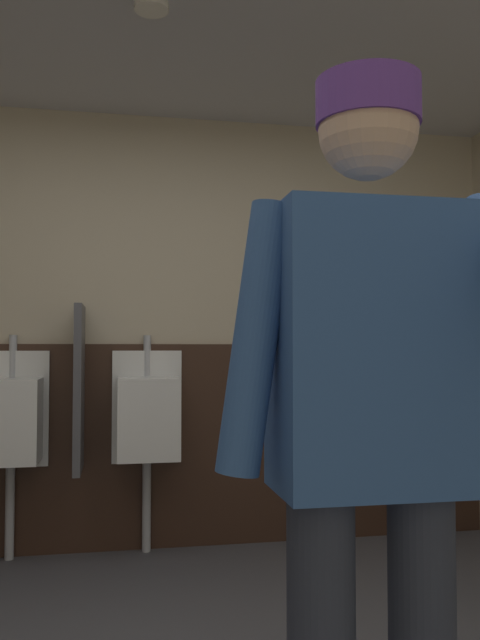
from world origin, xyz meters
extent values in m
cube|color=beige|center=(0.00, 2.05, 1.28)|extent=(4.80, 0.12, 2.56)
cube|color=#382319|center=(0.00, 1.97, 0.59)|extent=(4.20, 0.03, 1.19)
cylinder|color=white|center=(-0.07, 0.70, 2.54)|extent=(0.14, 0.14, 0.03)
cube|color=white|center=(-0.77, 1.96, 0.83)|extent=(0.40, 0.05, 0.65)
cube|color=white|center=(-0.77, 1.79, 0.78)|extent=(0.34, 0.30, 0.45)
cylinder|color=#B7BABF|center=(-0.77, 1.95, 1.12)|extent=(0.04, 0.04, 0.24)
cylinder|color=#B7BABF|center=(-0.77, 1.92, 0.28)|extent=(0.05, 0.05, 0.55)
cube|color=white|center=(-0.02, 1.96, 0.83)|extent=(0.40, 0.05, 0.65)
cube|color=white|center=(-0.02, 1.79, 0.78)|extent=(0.34, 0.30, 0.45)
cylinder|color=#B7BABF|center=(-0.02, 1.95, 1.12)|extent=(0.04, 0.04, 0.24)
cylinder|color=#B7BABF|center=(-0.02, 1.92, 0.28)|extent=(0.05, 0.05, 0.55)
cube|color=#4C4C51|center=(-0.39, 1.76, 0.95)|extent=(0.04, 0.40, 0.90)
cube|color=#335999|center=(0.33, -0.60, 1.17)|extent=(0.40, 0.24, 0.59)
cylinder|color=#335999|center=(0.08, -0.60, 1.19)|extent=(0.17, 0.09, 0.56)
sphere|color=#D8AD8C|center=(0.33, -0.60, 1.63)|extent=(0.21, 0.21, 0.21)
cylinder|color=#60388C|center=(0.33, -0.60, 1.69)|extent=(0.22, 0.22, 0.10)
cube|color=silver|center=(0.86, 1.95, 1.37)|extent=(0.10, 0.07, 0.18)
camera|label=1|loc=(-0.20, -1.89, 1.17)|focal=36.48mm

